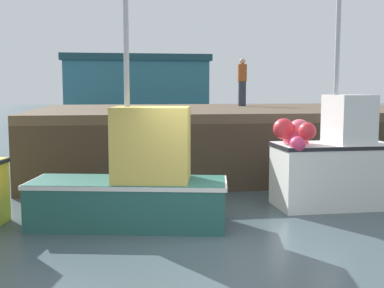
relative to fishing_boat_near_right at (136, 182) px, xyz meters
The scene contains 6 objects.
ground 2.20m from the fishing_boat_near_right, 48.31° to the right, with size 120.00×160.00×0.10m.
pier 7.36m from the fishing_boat_near_right, 61.16° to the left, with size 13.02×8.52×2.03m.
fishing_boat_near_right is the anchor object (origin of this frame).
fishing_boat_mid 4.58m from the fishing_boat_near_right, 12.32° to the left, with size 2.76×1.44×5.00m.
dockworker 9.83m from the fishing_boat_near_right, 63.73° to the left, with size 0.34×0.34×1.78m.
warehouse 31.09m from the fishing_boat_near_right, 88.22° to the left, with size 11.34×7.14×5.32m.
Camera 1 is at (-1.59, -7.96, 2.67)m, focal length 45.86 mm.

